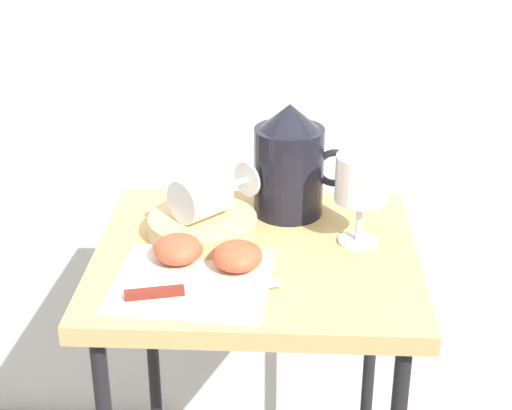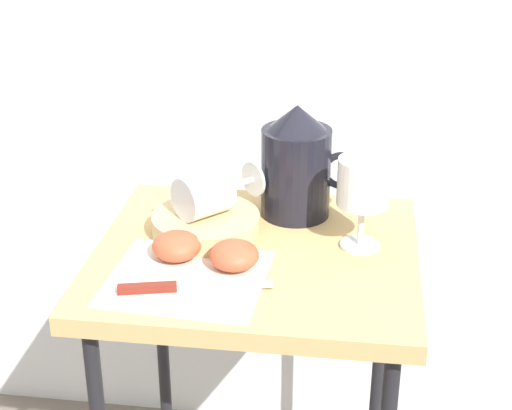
{
  "view_description": "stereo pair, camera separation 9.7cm",
  "coord_description": "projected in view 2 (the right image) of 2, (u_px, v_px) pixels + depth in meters",
  "views": [
    {
      "loc": [
        0.05,
        -1.12,
        1.34
      ],
      "look_at": [
        0.0,
        0.0,
        0.81
      ],
      "focal_mm": 56.09,
      "sensor_mm": 36.0,
      "label": 1
    },
    {
      "loc": [
        0.15,
        -1.11,
        1.34
      ],
      "look_at": [
        0.0,
        0.0,
        0.81
      ],
      "focal_mm": 56.09,
      "sensor_mm": 36.0,
      "label": 2
    }
  ],
  "objects": [
    {
      "name": "wine_glass_tipped_near",
      "position": [
        206.0,
        194.0,
        1.29
      ],
      "size": [
        0.15,
        0.15,
        0.07
      ],
      "color": "silver",
      "rests_on": "basket_tray"
    },
    {
      "name": "wine_glass_upright",
      "position": [
        363.0,
        187.0,
        1.24
      ],
      "size": [
        0.08,
        0.08,
        0.15
      ],
      "color": "silver",
      "rests_on": "table"
    },
    {
      "name": "pitcher",
      "position": [
        297.0,
        171.0,
        1.36
      ],
      "size": [
        0.17,
        0.12,
        0.2
      ],
      "color": "black",
      "rests_on": "table"
    },
    {
      "name": "apple_half_left",
      "position": [
        177.0,
        246.0,
        1.23
      ],
      "size": [
        0.08,
        0.08,
        0.04
      ],
      "primitive_type": "ellipsoid",
      "color": "#C15133",
      "rests_on": "linen_napkin"
    },
    {
      "name": "table",
      "position": [
        256.0,
        295.0,
        1.31
      ],
      "size": [
        0.51,
        0.46,
        0.73
      ],
      "color": "tan",
      "rests_on": "ground_plane"
    },
    {
      "name": "basket_tray",
      "position": [
        206.0,
        224.0,
        1.31
      ],
      "size": [
        0.18,
        0.18,
        0.03
      ],
      "primitive_type": "cylinder",
      "color": "tan",
      "rests_on": "table"
    },
    {
      "name": "linen_napkin",
      "position": [
        187.0,
        278.0,
        1.19
      ],
      "size": [
        0.24,
        0.22,
        0.0
      ],
      "primitive_type": "cube",
      "rotation": [
        0.0,
        0.0,
        -0.07
      ],
      "color": "silver",
      "rests_on": "table"
    },
    {
      "name": "apple_half_right",
      "position": [
        234.0,
        255.0,
        1.2
      ],
      "size": [
        0.08,
        0.08,
        0.04
      ],
      "primitive_type": "ellipsoid",
      "color": "#C15133",
      "rests_on": "linen_napkin"
    },
    {
      "name": "knife",
      "position": [
        172.0,
        288.0,
        1.15
      ],
      "size": [
        0.22,
        0.07,
        0.01
      ],
      "color": "silver",
      "rests_on": "linen_napkin"
    },
    {
      "name": "curtain_drape",
      "position": [
        288.0,
        52.0,
        1.62
      ],
      "size": [
        2.4,
        0.03,
        1.86
      ],
      "primitive_type": "cube",
      "color": "white",
      "rests_on": "ground_plane"
    }
  ]
}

